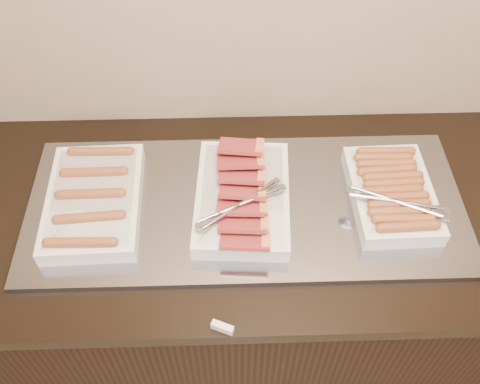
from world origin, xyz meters
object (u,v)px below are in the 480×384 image
counter (239,287)px  dish_center (242,197)px  warming_tray (246,206)px  dish_right (392,193)px  dish_left (94,200)px

counter → dish_center: size_ratio=5.10×
counter → warming_tray: size_ratio=1.72×
dish_right → dish_center: bearing=178.5°
warming_tray → dish_left: size_ratio=3.18×
dish_left → dish_center: size_ratio=0.93×
warming_tray → dish_center: dish_center is taller
dish_center → dish_right: 0.41m
warming_tray → dish_left: (-0.41, 0.00, 0.04)m
dish_left → dish_right: size_ratio=1.15×
dish_left → dish_center: (0.40, -0.00, 0.00)m
dish_right → counter: bearing=178.0°
dish_left → dish_center: bearing=-2.2°
counter → warming_tray: bearing=0.0°
warming_tray → dish_right: (0.40, -0.00, 0.05)m
counter → dish_center: dish_center is taller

